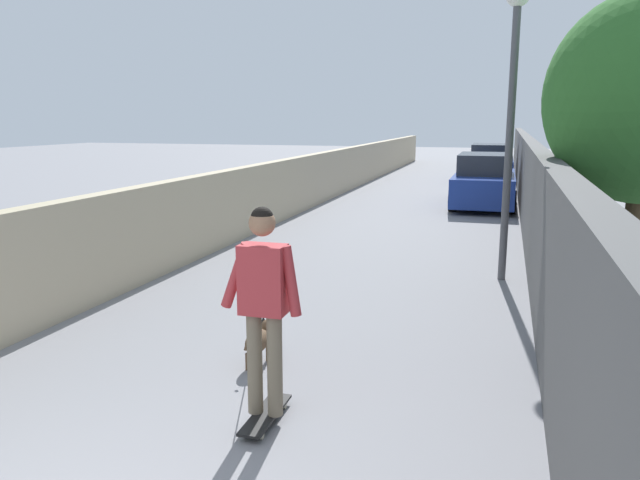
% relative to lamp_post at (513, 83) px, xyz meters
% --- Properties ---
extents(ground_plane, '(80.00, 80.00, 0.00)m').
position_rel_lamp_post_xyz_m(ground_plane, '(6.00, 2.48, -3.09)').
color(ground_plane, gray).
extents(wall_left, '(48.00, 0.30, 1.51)m').
position_rel_lamp_post_xyz_m(wall_left, '(4.00, 5.52, -2.33)').
color(wall_left, tan).
rests_on(wall_left, ground).
extents(fence_right, '(48.00, 0.30, 2.00)m').
position_rel_lamp_post_xyz_m(fence_right, '(4.00, -0.55, -2.08)').
color(fence_right, '#4C4C4C').
rests_on(fence_right, ground).
extents(lamp_post, '(0.36, 0.36, 4.54)m').
position_rel_lamp_post_xyz_m(lamp_post, '(0.00, 0.00, 0.00)').
color(lamp_post, '#4C4C51').
rests_on(lamp_post, ground).
extents(skateboard, '(0.80, 0.21, 0.08)m').
position_rel_lamp_post_xyz_m(skateboard, '(-5.54, 1.89, -3.02)').
color(skateboard, black).
rests_on(skateboard, ground).
extents(person_skateboarder, '(0.22, 0.71, 1.78)m').
position_rel_lamp_post_xyz_m(person_skateboarder, '(-5.54, 1.89, -1.95)').
color(person_skateboarder, '#726651').
rests_on(person_skateboarder, skateboard).
extents(dog, '(1.49, 0.66, 1.06)m').
position_rel_lamp_post_xyz_m(dog, '(-4.38, 2.42, -2.81)').
color(dog, brown).
rests_on(dog, ground).
extents(car_near, '(4.33, 1.80, 1.54)m').
position_rel_lamp_post_xyz_m(car_near, '(8.64, 0.60, -2.37)').
color(car_near, navy).
rests_on(car_near, ground).
extents(car_far, '(3.96, 1.80, 1.54)m').
position_rel_lamp_post_xyz_m(car_far, '(15.68, 0.60, -2.37)').
color(car_far, navy).
rests_on(car_far, ground).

